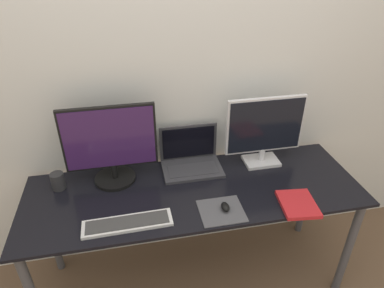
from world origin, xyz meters
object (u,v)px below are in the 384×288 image
keyboard (128,223)px  book (298,204)px  mouse (225,207)px  monitor_left (111,145)px  mug (58,181)px  laptop (191,158)px  monitor_right (265,130)px

keyboard → book: book is taller
keyboard → book: (0.88, -0.04, 0.00)m
mouse → book: mouse is taller
monitor_left → book: (0.94, -0.42, -0.22)m
mug → keyboard: bearing=-45.2°
keyboard → mouse: 0.50m
keyboard → mug: size_ratio=4.44×
book → monitor_left: bearing=155.6°
book → mug: mug is taller
mouse → keyboard: bearing=-179.4°
monitor_left → book: monitor_left is taller
laptop → book: laptop is taller
mouse → laptop: bearing=102.5°
book → monitor_right: bearing=95.3°
monitor_left → mug: monitor_left is taller
laptop → keyboard: size_ratio=0.81×
laptop → mug: laptop is taller
monitor_left → keyboard: 0.45m
book → laptop: bearing=135.5°
monitor_left → mouse: monitor_left is taller
laptop → mouse: 0.44m
monitor_right → keyboard: size_ratio=1.08×
monitor_right → mug: monitor_right is taller
monitor_right → monitor_left: bearing=-180.0°
monitor_right → laptop: bearing=174.0°
keyboard → book: bearing=-2.5°
mug → mouse: bearing=-22.7°
laptop → keyboard: 0.59m
monitor_left → monitor_right: (0.90, 0.00, -0.00)m
mug → book: bearing=-18.0°
monitor_left → monitor_right: bearing=0.0°
book → mug: bearing=162.0°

